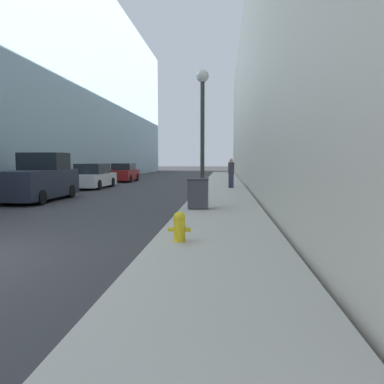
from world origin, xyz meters
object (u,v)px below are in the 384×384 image
(fire_hydrant, at_px, (179,226))
(parked_sedan_far, at_px, (124,173))
(pedestrian_on_sidewalk, at_px, (231,173))
(parked_sedan_near, at_px, (93,177))
(pickup_truck, at_px, (37,180))
(lamppost, at_px, (202,118))
(trash_bin, at_px, (198,193))

(fire_hydrant, xyz_separation_m, parked_sedan_far, (-7.75, 24.00, 0.24))
(fire_hydrant, relative_size, pedestrian_on_sidewalk, 0.35)
(parked_sedan_near, distance_m, pedestrian_on_sidewalk, 9.22)
(parked_sedan_far, relative_size, pedestrian_on_sidewalk, 2.27)
(pickup_truck, bearing_deg, fire_hydrant, -48.88)
(pickup_truck, height_order, parked_sedan_far, pickup_truck)
(lamppost, xyz_separation_m, pedestrian_on_sidewalk, (1.33, 7.70, -2.53))
(parked_sedan_near, xyz_separation_m, pedestrian_on_sidewalk, (9.16, -1.00, 0.32))
(lamppost, distance_m, pickup_truck, 8.26)
(trash_bin, relative_size, pedestrian_on_sidewalk, 0.59)
(trash_bin, height_order, parked_sedan_far, parked_sedan_far)
(fire_hydrant, bearing_deg, trash_bin, 89.73)
(pedestrian_on_sidewalk, bearing_deg, fire_hydrant, -95.07)
(trash_bin, relative_size, pickup_truck, 0.22)
(lamppost, distance_m, parked_sedan_far, 18.28)
(fire_hydrant, distance_m, pedestrian_on_sidewalk, 15.49)
(fire_hydrant, xyz_separation_m, pedestrian_on_sidewalk, (1.37, 15.42, 0.58))
(fire_hydrant, height_order, pedestrian_on_sidewalk, pedestrian_on_sidewalk)
(fire_hydrant, distance_m, parked_sedan_near, 18.17)
(fire_hydrant, relative_size, parked_sedan_far, 0.16)
(pickup_truck, bearing_deg, trash_bin, -23.97)
(parked_sedan_near, bearing_deg, pickup_truck, -89.38)
(trash_bin, distance_m, parked_sedan_near, 13.51)
(parked_sedan_near, xyz_separation_m, parked_sedan_far, (0.04, 7.58, -0.01))
(trash_bin, bearing_deg, pedestrian_on_sidewalk, 82.37)
(trash_bin, distance_m, lamppost, 3.71)
(lamppost, distance_m, parked_sedan_near, 12.04)
(parked_sedan_far, bearing_deg, lamppost, -64.45)
(lamppost, relative_size, pickup_truck, 1.09)
(fire_hydrant, relative_size, parked_sedan_near, 0.14)
(fire_hydrant, xyz_separation_m, trash_bin, (0.02, 5.39, 0.22))
(fire_hydrant, bearing_deg, parked_sedan_far, 107.90)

